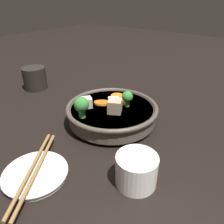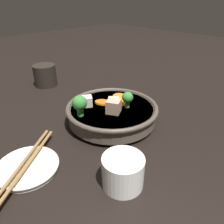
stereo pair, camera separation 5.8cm
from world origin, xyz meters
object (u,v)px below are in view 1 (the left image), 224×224
object	(u,v)px
side_saucer	(36,174)
stirfry_bowl	(112,111)
chopsticks_pair	(35,170)
tea_cup	(136,170)
dark_mug	(35,78)

from	to	relation	value
side_saucer	stirfry_bowl	bearing A→B (deg)	-88.13
chopsticks_pair	stirfry_bowl	bearing A→B (deg)	-88.13
chopsticks_pair	tea_cup	bearing A→B (deg)	-146.07
tea_cup	dark_mug	xyz separation A→B (m)	(0.53, -0.16, 0.01)
dark_mug	chopsticks_pair	xyz separation A→B (m)	(-0.38, 0.26, -0.02)
stirfry_bowl	tea_cup	xyz separation A→B (m)	(-0.17, 0.14, -0.00)
side_saucer	chopsticks_pair	size ratio (longest dim) A/B	0.66
tea_cup	chopsticks_pair	distance (m)	0.19
stirfry_bowl	side_saucer	bearing A→B (deg)	91.87
dark_mug	tea_cup	bearing A→B (deg)	163.71
tea_cup	chopsticks_pair	size ratio (longest dim) A/B	0.40
stirfry_bowl	side_saucer	world-z (taller)	stirfry_bowl
dark_mug	side_saucer	bearing A→B (deg)	145.01
tea_cup	chopsticks_pair	xyz separation A→B (m)	(0.16, 0.11, -0.01)
side_saucer	tea_cup	bearing A→B (deg)	-146.07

